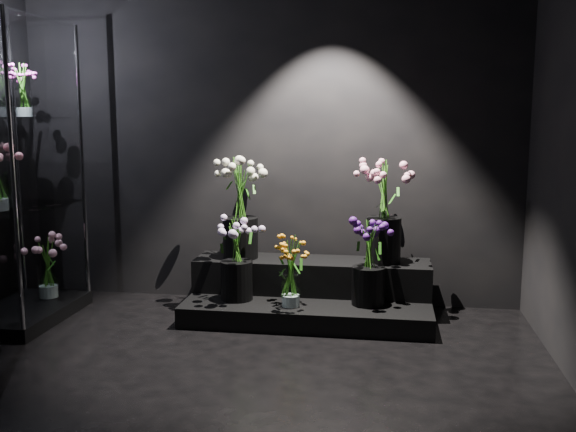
# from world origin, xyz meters

# --- Properties ---
(floor) EXTENTS (4.00, 4.00, 0.00)m
(floor) POSITION_xyz_m (0.00, 0.00, 0.00)
(floor) COLOR black
(floor) RESTS_ON ground
(wall_back) EXTENTS (4.00, 0.00, 4.00)m
(wall_back) POSITION_xyz_m (0.00, 2.00, 1.40)
(wall_back) COLOR black
(wall_back) RESTS_ON floor
(display_riser) EXTENTS (1.80, 0.80, 0.40)m
(display_riser) POSITION_xyz_m (0.39, 1.64, 0.17)
(display_riser) COLOR black
(display_riser) RESTS_ON floor
(display_case) EXTENTS (0.59, 0.99, 2.17)m
(display_case) POSITION_xyz_m (-1.68, 1.19, 1.09)
(display_case) COLOR black
(display_case) RESTS_ON floor
(bouquet_orange_bells) EXTENTS (0.31, 0.31, 0.50)m
(bouquet_orange_bells) POSITION_xyz_m (0.29, 1.33, 0.41)
(bouquet_orange_bells) COLOR white
(bouquet_orange_bells) RESTS_ON display_riser
(bouquet_lilac) EXTENTS (0.40, 0.40, 0.61)m
(bouquet_lilac) POSITION_xyz_m (-0.13, 1.45, 0.51)
(bouquet_lilac) COLOR black
(bouquet_lilac) RESTS_ON display_riser
(bouquet_purple) EXTENTS (0.36, 0.36, 0.61)m
(bouquet_purple) POSITION_xyz_m (0.84, 1.47, 0.48)
(bouquet_purple) COLOR black
(bouquet_purple) RESTS_ON display_riser
(bouquet_cream_roses) EXTENTS (0.51, 0.51, 0.77)m
(bouquet_cream_roses) POSITION_xyz_m (-0.16, 1.74, 0.84)
(bouquet_cream_roses) COLOR black
(bouquet_cream_roses) RESTS_ON display_riser
(bouquet_pink_roses) EXTENTS (0.39, 0.39, 0.76)m
(bouquet_pink_roses) POSITION_xyz_m (0.94, 1.75, 0.83)
(bouquet_pink_roses) COLOR black
(bouquet_pink_roses) RESTS_ON display_riser
(bouquet_case_magenta) EXTENTS (0.26, 0.26, 0.38)m
(bouquet_case_magenta) POSITION_xyz_m (-1.70, 1.38, 1.68)
(bouquet_case_magenta) COLOR white
(bouquet_case_magenta) RESTS_ON display_case
(bouquet_case_base_pink) EXTENTS (0.37, 0.37, 0.48)m
(bouquet_case_base_pink) POSITION_xyz_m (-1.63, 1.45, 0.36)
(bouquet_case_base_pink) COLOR white
(bouquet_case_base_pink) RESTS_ON display_case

